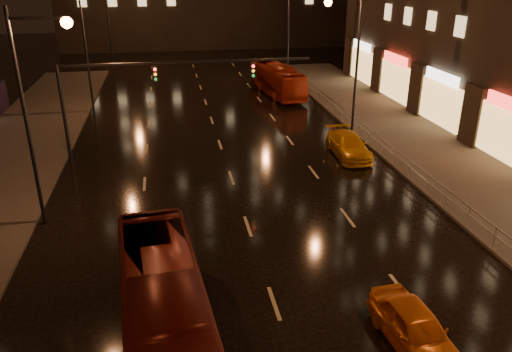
{
  "coord_description": "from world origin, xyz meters",
  "views": [
    {
      "loc": [
        -3.33,
        -10.75,
        11.48
      ],
      "look_at": [
        0.43,
        10.18,
        2.5
      ],
      "focal_mm": 35.0,
      "sensor_mm": 36.0,
      "label": 1
    }
  ],
  "objects_px": {
    "taxi_near": "(415,329)",
    "taxi_far": "(348,145)",
    "bus_red": "(166,318)",
    "bus_curb": "(277,80)"
  },
  "relations": [
    {
      "from": "taxi_near",
      "to": "taxi_far",
      "type": "bearing_deg",
      "value": 72.95
    },
    {
      "from": "taxi_near",
      "to": "taxi_far",
      "type": "height_order",
      "value": "taxi_far"
    },
    {
      "from": "bus_curb",
      "to": "taxi_far",
      "type": "xyz_separation_m",
      "value": [
        0.92,
        -17.46,
        -0.7
      ]
    },
    {
      "from": "taxi_near",
      "to": "taxi_far",
      "type": "relative_size",
      "value": 0.84
    },
    {
      "from": "bus_red",
      "to": "bus_curb",
      "type": "xyz_separation_m",
      "value": [
        10.96,
        33.77,
        -0.06
      ]
    },
    {
      "from": "bus_red",
      "to": "taxi_near",
      "type": "distance_m",
      "value": 7.98
    },
    {
      "from": "bus_curb",
      "to": "taxi_far",
      "type": "distance_m",
      "value": 17.5
    },
    {
      "from": "bus_red",
      "to": "taxi_far",
      "type": "distance_m",
      "value": 20.19
    },
    {
      "from": "bus_curb",
      "to": "taxi_near",
      "type": "bearing_deg",
      "value": -101.32
    },
    {
      "from": "bus_red",
      "to": "bus_curb",
      "type": "bearing_deg",
      "value": 66.79
    }
  ]
}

